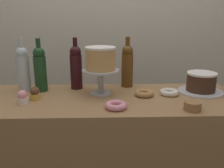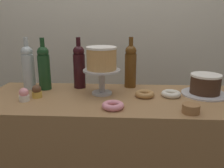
# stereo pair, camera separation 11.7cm
# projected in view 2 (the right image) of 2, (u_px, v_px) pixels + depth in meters

# --- Properties ---
(back_wall) EXTENTS (6.00, 0.05, 2.60)m
(back_wall) POSITION_uv_depth(u_px,v_px,m) (118.00, 20.00, 2.08)
(back_wall) COLOR beige
(back_wall) RESTS_ON ground_plane
(display_counter) EXTENTS (1.49, 0.57, 0.88)m
(display_counter) POSITION_uv_depth(u_px,v_px,m) (112.00, 164.00, 1.48)
(display_counter) COLOR #997047
(display_counter) RESTS_ON ground_plane
(cake_stand_pedestal) EXTENTS (0.22, 0.22, 0.15)m
(cake_stand_pedestal) POSITION_uv_depth(u_px,v_px,m) (102.00, 78.00, 1.40)
(cake_stand_pedestal) COLOR #B2B2B7
(cake_stand_pedestal) RESTS_ON display_counter
(white_layer_cake) EXTENTS (0.18, 0.18, 0.13)m
(white_layer_cake) POSITION_uv_depth(u_px,v_px,m) (102.00, 58.00, 1.37)
(white_layer_cake) COLOR tan
(white_layer_cake) RESTS_ON cake_stand_pedestal
(silver_serving_platter) EXTENTS (0.27, 0.27, 0.01)m
(silver_serving_platter) POSITION_uv_depth(u_px,v_px,m) (204.00, 94.00, 1.41)
(silver_serving_platter) COLOR silver
(silver_serving_platter) RESTS_ON display_counter
(chocolate_round_cake) EXTENTS (0.17, 0.17, 0.11)m
(chocolate_round_cake) POSITION_uv_depth(u_px,v_px,m) (205.00, 84.00, 1.40)
(chocolate_round_cake) COLOR #3D2619
(chocolate_round_cake) RESTS_ON silver_serving_platter
(wine_bottle_amber) EXTENTS (0.08, 0.08, 0.33)m
(wine_bottle_amber) POSITION_uv_depth(u_px,v_px,m) (131.00, 65.00, 1.54)
(wine_bottle_amber) COLOR #5B3814
(wine_bottle_amber) RESTS_ON display_counter
(wine_bottle_clear) EXTENTS (0.08, 0.08, 0.33)m
(wine_bottle_clear) POSITION_uv_depth(u_px,v_px,m) (28.00, 66.00, 1.50)
(wine_bottle_clear) COLOR #B2BCC1
(wine_bottle_clear) RESTS_ON display_counter
(wine_bottle_dark_red) EXTENTS (0.08, 0.08, 0.33)m
(wine_bottle_dark_red) POSITION_uv_depth(u_px,v_px,m) (79.00, 66.00, 1.52)
(wine_bottle_dark_red) COLOR black
(wine_bottle_dark_red) RESTS_ON display_counter
(wine_bottle_green) EXTENTS (0.08, 0.08, 0.33)m
(wine_bottle_green) POSITION_uv_depth(u_px,v_px,m) (44.00, 67.00, 1.49)
(wine_bottle_green) COLOR #193D1E
(wine_bottle_green) RESTS_ON display_counter
(cupcake_chocolate) EXTENTS (0.06, 0.06, 0.07)m
(cupcake_chocolate) POSITION_uv_depth(u_px,v_px,m) (37.00, 92.00, 1.36)
(cupcake_chocolate) COLOR gold
(cupcake_chocolate) RESTS_ON display_counter
(cupcake_strawberry) EXTENTS (0.06, 0.06, 0.07)m
(cupcake_strawberry) POSITION_uv_depth(u_px,v_px,m) (24.00, 95.00, 1.30)
(cupcake_strawberry) COLOR white
(cupcake_strawberry) RESTS_ON display_counter
(donut_maple) EXTENTS (0.11, 0.11, 0.03)m
(donut_maple) POSITION_uv_depth(u_px,v_px,m) (145.00, 94.00, 1.37)
(donut_maple) COLOR #B27F47
(donut_maple) RESTS_ON display_counter
(donut_sugar) EXTENTS (0.11, 0.11, 0.03)m
(donut_sugar) POSITION_uv_depth(u_px,v_px,m) (171.00, 94.00, 1.38)
(donut_sugar) COLOR silver
(donut_sugar) RESTS_ON display_counter
(donut_pink) EXTENTS (0.11, 0.11, 0.03)m
(donut_pink) POSITION_uv_depth(u_px,v_px,m) (113.00, 105.00, 1.20)
(donut_pink) COLOR pink
(donut_pink) RESTS_ON display_counter
(cookie_stack) EXTENTS (0.08, 0.08, 0.04)m
(cookie_stack) POSITION_uv_depth(u_px,v_px,m) (191.00, 109.00, 1.14)
(cookie_stack) COLOR olive
(cookie_stack) RESTS_ON display_counter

